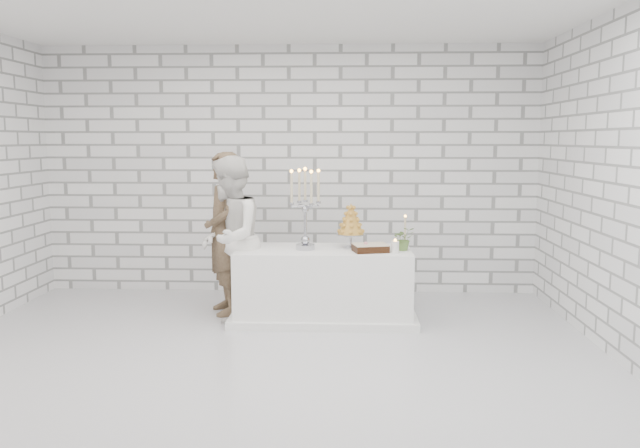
{
  "coord_description": "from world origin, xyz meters",
  "views": [
    {
      "loc": [
        0.69,
        -5.32,
        1.88
      ],
      "look_at": [
        0.44,
        0.94,
        1.05
      ],
      "focal_mm": 36.03,
      "sensor_mm": 36.0,
      "label": 1
    }
  ],
  "objects": [
    {
      "name": "chocolate_cake",
      "position": [
        0.94,
        1.08,
        0.79
      ],
      "size": [
        0.38,
        0.31,
        0.08
      ],
      "primitive_type": "cube",
      "rotation": [
        0.0,
        0.0,
        0.24
      ],
      "color": "black",
      "rests_on": "cake_table"
    },
    {
      "name": "extra_taper",
      "position": [
        1.31,
        1.38,
        0.91
      ],
      "size": [
        0.06,
        0.06,
        0.32
      ],
      "primitive_type": "cylinder",
      "rotation": [
        0.0,
        0.0,
        0.07
      ],
      "color": "beige",
      "rests_on": "cake_table"
    },
    {
      "name": "flowers",
      "position": [
        1.28,
        1.18,
        0.87
      ],
      "size": [
        0.25,
        0.23,
        0.24
      ],
      "primitive_type": "imported",
      "rotation": [
        0.0,
        0.0,
        0.18
      ],
      "color": "#3D6631",
      "rests_on": "cake_table"
    },
    {
      "name": "ground",
      "position": [
        0.0,
        0.0,
        0.0
      ],
      "size": [
        6.0,
        5.0,
        0.01
      ],
      "primitive_type": "cube",
      "color": "silver",
      "rests_on": "ground"
    },
    {
      "name": "wall_right",
      "position": [
        3.0,
        0.0,
        1.5
      ],
      "size": [
        0.01,
        5.0,
        3.0
      ],
      "primitive_type": "cube",
      "color": "white",
      "rests_on": "ground"
    },
    {
      "name": "wall_back",
      "position": [
        0.0,
        2.5,
        1.5
      ],
      "size": [
        6.0,
        0.01,
        3.0
      ],
      "primitive_type": "cube",
      "color": "white",
      "rests_on": "ground"
    },
    {
      "name": "pillar_candle",
      "position": [
        1.19,
        1.03,
        0.81
      ],
      "size": [
        0.09,
        0.09,
        0.12
      ],
      "primitive_type": "cylinder",
      "rotation": [
        0.0,
        0.0,
        -0.14
      ],
      "color": "white",
      "rests_on": "cake_table"
    },
    {
      "name": "croquembouche",
      "position": [
        0.74,
        1.32,
        0.99
      ],
      "size": [
        0.37,
        0.37,
        0.47
      ],
      "primitive_type": null,
      "rotation": [
        0.0,
        0.0,
        0.24
      ],
      "color": "#A2722C",
      "rests_on": "cake_table"
    },
    {
      "name": "groom",
      "position": [
        -0.62,
        1.45,
        0.87
      ],
      "size": [
        0.63,
        0.75,
        1.75
      ],
      "primitive_type": "imported",
      "rotation": [
        0.0,
        0.0,
        -1.19
      ],
      "color": "#4C3928",
      "rests_on": "ground"
    },
    {
      "name": "candelabra",
      "position": [
        0.28,
        1.19,
        1.17
      ],
      "size": [
        0.43,
        0.43,
        0.85
      ],
      "primitive_type": null,
      "rotation": [
        0.0,
        0.0,
        -0.31
      ],
      "color": "#A3A4AD",
      "rests_on": "cake_table"
    },
    {
      "name": "cake_table",
      "position": [
        0.46,
        1.24,
        0.38
      ],
      "size": [
        1.8,
        0.8,
        0.75
      ],
      "primitive_type": "cube",
      "color": "white",
      "rests_on": "ground"
    },
    {
      "name": "bride",
      "position": [
        -0.51,
        1.22,
        0.86
      ],
      "size": [
        0.65,
        0.84,
        1.71
      ],
      "primitive_type": "imported",
      "rotation": [
        0.0,
        0.0,
        -1.56
      ],
      "color": "white",
      "rests_on": "ground"
    },
    {
      "name": "wall_front",
      "position": [
        0.0,
        -2.5,
        1.5
      ],
      "size": [
        6.0,
        0.01,
        3.0
      ],
      "primitive_type": "cube",
      "color": "white",
      "rests_on": "ground"
    }
  ]
}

